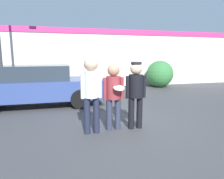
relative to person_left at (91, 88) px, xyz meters
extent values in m
plane|color=#3F3F42|center=(0.92, 0.42, -1.09)|extent=(56.00, 56.00, 0.00)
cube|color=silver|center=(0.92, 7.16, 0.60)|extent=(24.00, 0.18, 3.37)
cube|color=#E0337A|center=(0.92, 7.05, 2.14)|extent=(24.00, 0.04, 0.30)
cylinder|color=#1E2338|center=(-0.11, 0.00, -0.65)|extent=(0.15, 0.15, 0.87)
cylinder|color=#1E2338|center=(0.11, 0.00, -0.65)|extent=(0.15, 0.15, 0.87)
cylinder|color=silver|center=(0.00, 0.00, 0.09)|extent=(0.32, 0.32, 0.61)
cylinder|color=silver|center=(-0.20, 0.00, 0.07)|extent=(0.09, 0.09, 0.60)
cylinder|color=silver|center=(0.20, 0.00, 0.07)|extent=(0.09, 0.09, 0.60)
sphere|color=#DBB28E|center=(0.00, 0.00, 0.56)|extent=(0.32, 0.32, 0.32)
cylinder|color=#2D3347|center=(0.45, 0.11, -0.69)|extent=(0.15, 0.15, 0.78)
cylinder|color=#2D3347|center=(0.67, 0.11, -0.69)|extent=(0.15, 0.15, 0.78)
cylinder|color=maroon|center=(0.56, 0.11, -0.02)|extent=(0.35, 0.35, 0.56)
cylinder|color=maroon|center=(0.35, 0.11, -0.04)|extent=(0.09, 0.09, 0.54)
cylinder|color=maroon|center=(0.77, 0.11, -0.04)|extent=(0.09, 0.09, 0.54)
sphere|color=tan|center=(0.56, 0.11, 0.40)|extent=(0.29, 0.29, 0.29)
cylinder|color=silver|center=(0.62, -0.14, 0.00)|extent=(0.26, 0.25, 0.10)
cylinder|color=black|center=(1.01, 0.06, -0.68)|extent=(0.15, 0.15, 0.80)
cylinder|color=black|center=(1.23, 0.06, -0.68)|extent=(0.15, 0.15, 0.80)
cylinder|color=black|center=(1.12, 0.06, 0.00)|extent=(0.36, 0.36, 0.57)
cylinder|color=black|center=(0.90, 0.06, -0.02)|extent=(0.09, 0.09, 0.55)
cylinder|color=black|center=(1.34, 0.06, -0.02)|extent=(0.09, 0.09, 0.55)
sphere|color=#DBB28E|center=(1.12, 0.06, 0.44)|extent=(0.30, 0.30, 0.30)
cylinder|color=black|center=(1.12, 0.06, 0.57)|extent=(0.26, 0.26, 0.06)
cube|color=#334784|center=(-1.50, 3.20, -0.45)|extent=(4.71, 1.89, 0.68)
cube|color=#28333D|center=(-1.60, 3.20, 0.15)|extent=(2.45, 1.62, 0.52)
cylinder|color=black|center=(-0.04, 4.05, -0.74)|extent=(0.68, 0.22, 0.68)
cylinder|color=black|center=(-0.04, 2.36, -0.74)|extent=(0.68, 0.22, 0.68)
cylinder|color=black|center=(-2.96, 4.05, -0.74)|extent=(0.68, 0.22, 0.68)
sphere|color=#387A3D|center=(5.02, 6.19, -0.31)|extent=(1.56, 1.56, 1.56)
camera|label=1|loc=(-0.67, -4.52, 0.73)|focal=32.00mm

